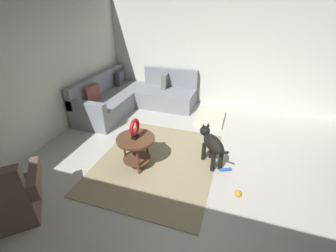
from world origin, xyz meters
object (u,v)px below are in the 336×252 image
at_px(armchair, 6,200).
at_px(dog_toy_ball, 238,193).
at_px(dog_bed_mat, 210,118).
at_px(side_table, 136,145).
at_px(torus_sculpture, 135,128).
at_px(dog_toy_rope, 225,169).
at_px(dog, 212,144).
at_px(sectional_couch, 133,97).

distance_m(armchair, dog_toy_ball, 2.93).
distance_m(dog_bed_mat, dog_toy_ball, 2.32).
xyz_separation_m(side_table, torus_sculpture, (0.00, 0.00, 0.29)).
bearing_deg(dog_toy_rope, side_table, 102.95).
bearing_deg(armchair, dog, -1.07).
bearing_deg(armchair, dog_toy_rope, -6.48).
bearing_deg(dog_toy_ball, armchair, 115.59).
bearing_deg(sectional_couch, torus_sculpture, -152.78).
bearing_deg(side_table, dog_toy_rope, -77.05).
xyz_separation_m(sectional_couch, dog_toy_ball, (-2.21, -2.66, -0.24)).
height_order(sectional_couch, torus_sculpture, sectional_couch).
height_order(dog, dog_toy_ball, dog).
xyz_separation_m(torus_sculpture, dog_bed_mat, (2.03, -0.89, -0.67)).
relative_size(armchair, dog_toy_ball, 10.30).
xyz_separation_m(side_table, dog_bed_mat, (2.03, -0.89, -0.37)).
bearing_deg(sectional_couch, dog, -126.08).
relative_size(sectional_couch, dog_bed_mat, 2.81).
bearing_deg(dog_toy_ball, side_table, 83.85).
distance_m(sectional_couch, armchair, 3.47).
bearing_deg(armchair, sectional_couch, 47.95).
relative_size(dog_bed_mat, dog, 1.14).
bearing_deg(dog_bed_mat, armchair, 151.13).
distance_m(torus_sculpture, dog, 1.26).
relative_size(side_table, torus_sculpture, 1.84).
bearing_deg(dog_toy_rope, armchair, 126.00).
xyz_separation_m(armchair, torus_sculpture, (1.44, -1.02, 0.39)).
relative_size(sectional_couch, torus_sculpture, 6.90).
height_order(armchair, torus_sculpture, armchair).
bearing_deg(torus_sculpture, dog, -67.84).
relative_size(side_table, dog, 0.85).
relative_size(dog, dog_toy_ball, 7.27).
bearing_deg(dog_toy_rope, torus_sculpture, 102.95).
bearing_deg(dog_bed_mat, dog_toy_ball, -161.76).
bearing_deg(dog, sectional_couch, 106.27).
height_order(sectional_couch, dog_bed_mat, sectional_couch).
bearing_deg(side_table, sectional_couch, 27.22).
height_order(dog_bed_mat, dog, dog).
bearing_deg(torus_sculpture, dog_toy_rope, -77.05).
xyz_separation_m(dog_bed_mat, dog_toy_ball, (-2.20, -0.73, 0.00)).
height_order(side_table, torus_sculpture, torus_sculpture).
bearing_deg(torus_sculpture, sectional_couch, 27.22).
relative_size(torus_sculpture, dog, 0.46).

